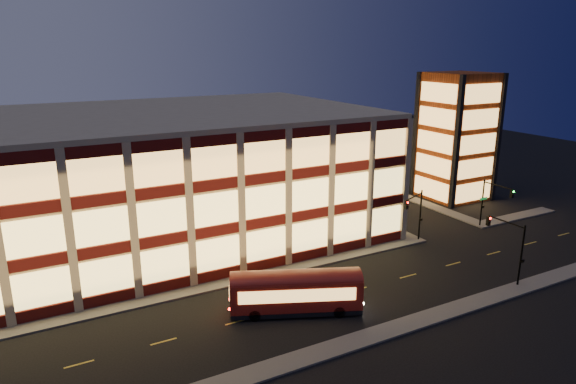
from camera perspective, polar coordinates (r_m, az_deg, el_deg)
ground at (r=48.58m, az=-6.31°, el=-10.47°), size 200.00×200.00×0.00m
sidewalk_office_south at (r=48.49m, az=-10.11°, el=-10.58°), size 54.00×2.00×0.15m
sidewalk_office_east at (r=72.74m, az=5.38°, el=-1.30°), size 2.00×30.00×0.15m
sidewalk_tower_south at (r=72.97m, az=23.79°, el=-2.57°), size 14.00×2.00×0.15m
sidewalk_tower_west at (r=79.19m, az=12.01°, el=-0.15°), size 2.00×30.00×0.15m
sidewalk_near at (r=38.38m, az=1.51°, el=-18.03°), size 100.00×2.00×0.15m
office_building at (r=60.59m, az=-15.22°, el=1.73°), size 50.45×30.45×14.50m
stair_tower at (r=77.75m, az=18.17°, el=5.85°), size 8.60×8.60×18.00m
traffic_signal_far at (r=58.53m, az=13.99°, el=-1.86°), size 3.79×1.87×6.00m
traffic_signal_right at (r=65.95m, az=21.78°, el=-0.56°), size 1.20×4.37×6.00m
traffic_signal_near at (r=52.30m, az=23.36°, el=-4.86°), size 0.32×4.45×6.00m
trolley_bus at (r=43.30m, az=0.87°, el=-10.80°), size 11.02×6.83×3.67m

